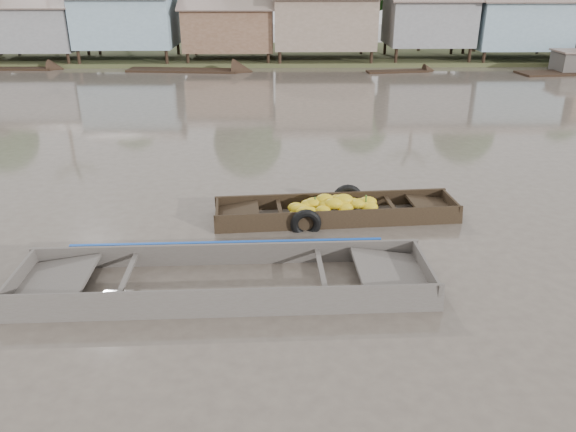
{
  "coord_description": "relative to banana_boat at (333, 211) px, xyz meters",
  "views": [
    {
      "loc": [
        -0.59,
        -9.92,
        5.63
      ],
      "look_at": [
        -0.39,
        1.19,
        0.8
      ],
      "focal_mm": 35.0,
      "sensor_mm": 36.0,
      "label": 1
    }
  ],
  "objects": [
    {
      "name": "ground",
      "position": [
        -0.75,
        -2.92,
        -0.18
      ],
      "size": [
        120.0,
        120.0,
        0.0
      ],
      "primitive_type": "plane",
      "color": "#52483F",
      "rests_on": "ground"
    },
    {
      "name": "banana_boat",
      "position": [
        0.0,
        0.0,
        0.0
      ],
      "size": [
        6.11,
        1.92,
        0.86
      ],
      "rotation": [
        0.0,
        0.0,
        0.08
      ],
      "color": "black",
      "rests_on": "ground"
    },
    {
      "name": "riverbank",
      "position": [
        2.27,
        28.94,
        2.89
      ],
      "size": [
        120.0,
        12.47,
        10.22
      ],
      "color": "#384723",
      "rests_on": "ground"
    },
    {
      "name": "distant_boats",
      "position": [
        11.34,
        21.4,
        0.04
      ],
      "size": [
        45.85,
        15.46,
        1.38
      ],
      "color": "black",
      "rests_on": "ground"
    },
    {
      "name": "viewer_boat",
      "position": [
        -2.38,
        -3.37,
        -0.11
      ],
      "size": [
        8.03,
        2.33,
        0.64
      ],
      "rotation": [
        0.0,
        0.0,
        0.03
      ],
      "color": "#49423E",
      "rests_on": "ground"
    }
  ]
}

